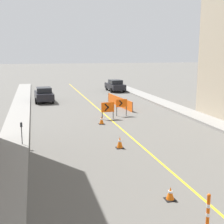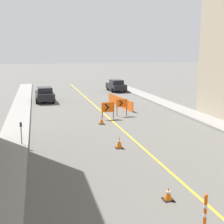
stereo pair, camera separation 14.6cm
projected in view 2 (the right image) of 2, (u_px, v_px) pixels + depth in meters
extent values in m
cube|color=gold|center=(106.00, 115.00, 26.76)|extent=(0.12, 54.56, 0.01)
cube|color=gray|center=(18.00, 118.00, 25.06)|extent=(1.82, 54.56, 0.18)
cube|color=gray|center=(182.00, 110.00, 28.43)|extent=(1.82, 54.56, 0.18)
cube|color=black|center=(168.00, 199.00, 11.42)|extent=(0.38, 0.38, 0.03)
cone|color=orange|center=(168.00, 193.00, 11.37)|extent=(0.30, 0.30, 0.46)
cylinder|color=white|center=(168.00, 192.00, 11.36)|extent=(0.16, 0.16, 0.07)
cube|color=black|center=(119.00, 148.00, 17.58)|extent=(0.43, 0.43, 0.03)
cone|color=orange|center=(119.00, 142.00, 17.51)|extent=(0.34, 0.34, 0.63)
cylinder|color=white|center=(119.00, 141.00, 17.50)|extent=(0.18, 0.18, 0.10)
cube|color=black|center=(102.00, 124.00, 23.41)|extent=(0.43, 0.43, 0.03)
cone|color=orange|center=(102.00, 120.00, 23.36)|extent=(0.34, 0.34, 0.58)
cylinder|color=white|center=(102.00, 119.00, 23.34)|extent=(0.18, 0.18, 0.09)
cylinder|color=#EF560C|center=(205.00, 213.00, 9.35)|extent=(0.10, 0.10, 1.07)
cylinder|color=white|center=(205.00, 215.00, 9.36)|extent=(0.12, 0.12, 0.11)
cylinder|color=white|center=(206.00, 206.00, 9.30)|extent=(0.12, 0.12, 0.11)
sphere|color=#EF560C|center=(206.00, 196.00, 9.24)|extent=(0.11, 0.11, 0.11)
cube|color=#EF560C|center=(108.00, 107.00, 24.98)|extent=(1.07, 0.13, 0.79)
cube|color=black|center=(107.00, 106.00, 24.90)|extent=(0.37, 0.04, 0.37)
cube|color=black|center=(107.00, 109.00, 24.94)|extent=(0.37, 0.04, 0.37)
cylinder|color=black|center=(102.00, 116.00, 25.01)|extent=(0.06, 0.06, 0.58)
cylinder|color=black|center=(113.00, 115.00, 25.22)|extent=(0.06, 0.06, 0.58)
cube|color=#EF560C|center=(122.00, 103.00, 26.20)|extent=(0.99, 0.12, 0.65)
cube|color=black|center=(121.00, 102.00, 26.12)|extent=(0.32, 0.04, 0.32)
cube|color=black|center=(121.00, 104.00, 26.16)|extent=(0.32, 0.04, 0.32)
cylinder|color=black|center=(117.00, 112.00, 26.23)|extent=(0.06, 0.06, 0.78)
cylinder|color=black|center=(127.00, 111.00, 26.43)|extent=(0.06, 0.06, 0.78)
cube|color=#EF560C|center=(120.00, 102.00, 30.86)|extent=(0.66, 6.56, 0.94)
cylinder|color=#262626|center=(133.00, 107.00, 27.80)|extent=(0.05, 0.05, 0.94)
cylinder|color=#262626|center=(109.00, 97.00, 33.91)|extent=(0.05, 0.05, 0.94)
cube|color=black|center=(45.00, 95.00, 33.80)|extent=(2.01, 4.38, 0.72)
cube|color=black|center=(44.00, 90.00, 33.48)|extent=(1.62, 2.01, 0.55)
cylinder|color=black|center=(37.00, 97.00, 34.94)|extent=(0.25, 0.65, 0.64)
cylinder|color=black|center=(52.00, 97.00, 35.34)|extent=(0.25, 0.65, 0.64)
cylinder|color=black|center=(37.00, 101.00, 32.40)|extent=(0.25, 0.65, 0.64)
cylinder|color=black|center=(53.00, 100.00, 32.80)|extent=(0.25, 0.65, 0.64)
cube|color=black|center=(116.00, 86.00, 42.83)|extent=(1.99, 4.38, 0.72)
cube|color=black|center=(116.00, 82.00, 42.51)|extent=(1.62, 2.00, 0.55)
cylinder|color=black|center=(108.00, 88.00, 43.97)|extent=(0.25, 0.65, 0.64)
cylinder|color=black|center=(119.00, 88.00, 44.37)|extent=(0.25, 0.65, 0.64)
cylinder|color=black|center=(112.00, 90.00, 41.43)|extent=(0.25, 0.65, 0.64)
cylinder|color=black|center=(125.00, 90.00, 41.83)|extent=(0.25, 0.65, 0.64)
cylinder|color=#4C4C51|center=(21.00, 135.00, 17.63)|extent=(0.05, 0.05, 1.02)
cube|color=#33383D|center=(21.00, 125.00, 17.51)|extent=(0.12, 0.10, 0.22)
sphere|color=#33383D|center=(21.00, 123.00, 17.49)|extent=(0.11, 0.11, 0.11)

